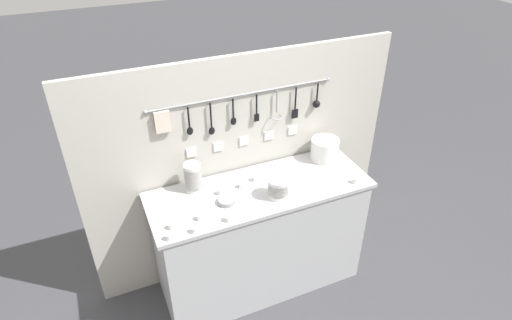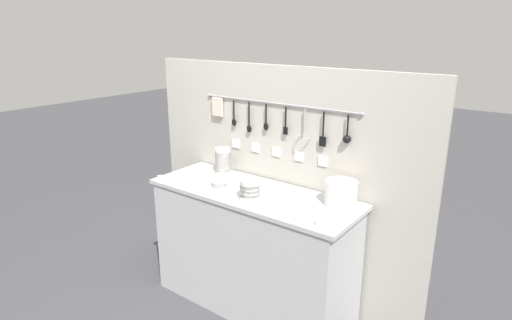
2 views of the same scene
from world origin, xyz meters
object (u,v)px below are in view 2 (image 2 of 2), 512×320
bowl_stack_short_front (223,161)px  cup_back_left (245,183)px  cup_back_right (228,179)px  cup_front_left (174,182)px  plate_stack (341,193)px  cup_front_right (262,185)px  cup_centre (197,188)px  bowl_stack_back_corner (250,189)px  steel_mixing_bowl (219,184)px  cup_edge_far (172,176)px  cup_mid_row (160,178)px  cup_edge_near (318,223)px  cup_by_caddy (190,181)px

bowl_stack_short_front → cup_back_left: bearing=-18.6°
cup_back_left → cup_back_right: bearing=-175.4°
cup_back_left → cup_front_left: 0.54m
plate_stack → cup_back_right: 0.90m
plate_stack → cup_back_right: bearing=-173.3°
cup_front_right → cup_centre: 0.47m
bowl_stack_back_corner → plate_stack: (0.54, 0.29, 0.01)m
steel_mixing_bowl → cup_back_left: cup_back_left is taller
cup_edge_far → bowl_stack_back_corner: bearing=2.0°
cup_front_right → cup_mid_row: bearing=-154.1°
steel_mixing_bowl → cup_edge_far: bearing=-166.2°
cup_front_right → cup_edge_near: bearing=-25.6°
bowl_stack_short_front → cup_centre: bowl_stack_short_front is taller
cup_back_left → cup_centre: 0.36m
bowl_stack_back_corner → cup_front_right: (-0.07, 0.23, -0.05)m
cup_back_right → cup_front_right: bearing=10.0°
cup_back_right → cup_edge_far: 0.45m
cup_by_caddy → cup_mid_row: same height
cup_back_right → cup_centre: bearing=-99.3°
cup_mid_row → cup_back_right: same height
bowl_stack_back_corner → cup_front_right: 0.25m
bowl_stack_short_front → cup_edge_far: 0.42m
bowl_stack_back_corner → cup_by_caddy: bearing=-178.3°
cup_by_caddy → bowl_stack_short_front: bearing=79.9°
cup_by_caddy → cup_edge_near: size_ratio=1.00×
steel_mixing_bowl → cup_edge_near: size_ratio=2.95×
steel_mixing_bowl → cup_edge_near: 0.94m
bowl_stack_short_front → cup_back_right: bowl_stack_short_front is taller
cup_front_left → cup_edge_far: bearing=142.9°
cup_by_caddy → plate_stack: bearing=15.5°
cup_front_left → bowl_stack_short_front: bearing=73.5°
cup_front_left → cup_mid_row: bearing=180.0°
plate_stack → steel_mixing_bowl: plate_stack is taller
cup_mid_row → cup_front_left: (0.16, 0.00, 0.00)m
bowl_stack_short_front → cup_edge_near: bowl_stack_short_front is taller
cup_centre → cup_edge_far: 0.36m
steel_mixing_bowl → cup_back_right: 0.11m
cup_edge_near → cup_centre: bearing=-178.5°
cup_back_left → cup_mid_row: size_ratio=1.00×
steel_mixing_bowl → cup_back_left: size_ratio=2.95×
steel_mixing_bowl → cup_edge_far: (-0.40, -0.10, 0.00)m
cup_front_right → cup_edge_near: size_ratio=1.00×
cup_front_right → cup_back_left: bearing=-163.1°
bowl_stack_short_front → cup_mid_row: bearing=-124.1°
plate_stack → cup_by_caddy: 1.15m
plate_stack → cup_by_caddy: bearing=-164.5°
cup_centre → cup_front_left: size_ratio=1.00×
bowl_stack_short_front → cup_back_right: (0.15, -0.12, -0.09)m
steel_mixing_bowl → cup_back_right: cup_back_right is taller
plate_stack → cup_front_right: 0.62m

